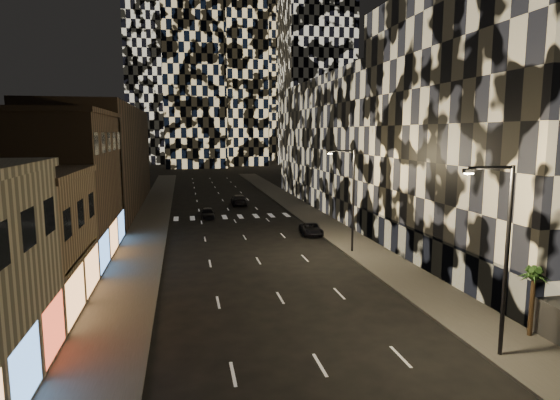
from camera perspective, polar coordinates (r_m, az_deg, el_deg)
name	(u,v)px	position (r m, az deg, el deg)	size (l,w,h in m)	color
sidewalk_left	(151,219)	(59.48, -15.45, -2.26)	(4.00, 120.00, 0.15)	#47443F
sidewalk_right	(309,213)	(61.42, 3.51, -1.65)	(4.00, 120.00, 0.15)	#47443F
curb_left	(169,218)	(59.37, -13.43, -2.20)	(0.20, 120.00, 0.15)	#4C4C47
curb_right	(293,214)	(60.91, 1.60, -1.72)	(0.20, 120.00, 0.15)	#4C4C47
retail_brown	(49,188)	(43.59, -26.37, 1.32)	(10.00, 15.00, 12.00)	#4B3A2A
retail_filler_left	(101,159)	(69.39, -20.94, 4.72)	(10.00, 40.00, 14.00)	#4B3A2A
midrise_right	(516,127)	(41.86, 26.81, 7.91)	(16.00, 25.00, 22.00)	#232326
midrise_base	(421,249)	(38.67, 16.86, -5.74)	(0.60, 25.00, 3.00)	#383838
midrise_filler_right	(362,143)	(70.35, 10.00, 6.81)	(16.00, 40.00, 18.00)	#232326
tower_right_mid	(317,1)	(154.23, 4.47, 23.01)	(20.00, 20.00, 100.00)	black
tower_center_low	(192,8)	(152.97, -10.64, 22.06)	(18.00, 18.00, 95.00)	black
streetlight_near	(503,248)	(23.84, 25.50, -5.29)	(2.55, 0.25, 9.00)	black
streetlight_far	(351,193)	(41.28, 8.61, 0.84)	(2.55, 0.25, 9.00)	black
car_dark_midlane	(208,213)	(58.81, -8.79, -1.58)	(1.58, 3.94, 1.34)	black
car_dark_oncoming	(239,200)	(69.29, -5.03, 0.03)	(2.11, 5.19, 1.51)	black
car_dark_rightlane	(311,229)	(49.04, 3.83, -3.54)	(2.02, 4.39, 1.22)	black
palm_tree	(534,279)	(27.48, 28.54, -8.44)	(1.84, 1.88, 3.68)	#47331E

